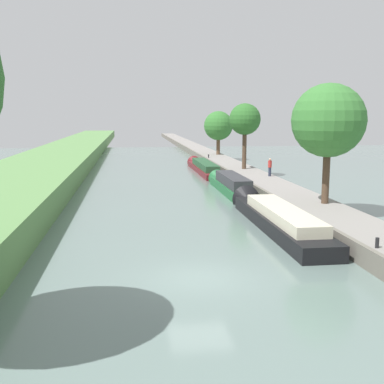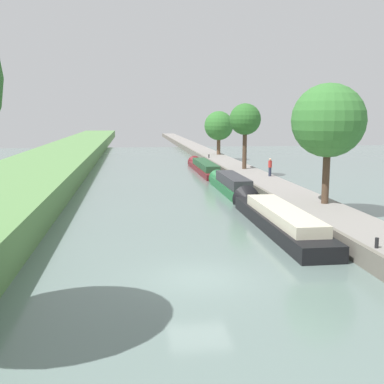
{
  "view_description": "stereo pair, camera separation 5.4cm",
  "coord_description": "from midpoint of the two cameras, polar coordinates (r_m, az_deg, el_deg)",
  "views": [
    {
      "loc": [
        -2.65,
        -17.91,
        6.47
      ],
      "look_at": [
        1.72,
        15.42,
        1.0
      ],
      "focal_mm": 44.14,
      "sensor_mm": 36.0,
      "label": 1
    },
    {
      "loc": [
        -2.6,
        -17.92,
        6.47
      ],
      "look_at": [
        1.72,
        15.42,
        1.0
      ],
      "focal_mm": 44.14,
      "sensor_mm": 36.0,
      "label": 2
    }
  ],
  "objects": [
    {
      "name": "ground_plane",
      "position": [
        19.23,
        0.84,
        -10.42
      ],
      "size": [
        160.0,
        160.0,
        0.0
      ],
      "primitive_type": "plane",
      "color": "slate"
    },
    {
      "name": "narrowboat_maroon",
      "position": [
        55.07,
        1.32,
        3.04
      ],
      "size": [
        1.84,
        16.26,
        1.87
      ],
      "color": "maroon",
      "rests_on": "ground_plane"
    },
    {
      "name": "tree_rightbank_midfar",
      "position": [
        49.81,
        6.37,
        8.66
      ],
      "size": [
        3.27,
        3.27,
        6.81
      ],
      "color": "#4C3828",
      "rests_on": "right_towpath"
    },
    {
      "name": "tree_rightbank_midnear",
      "position": [
        30.91,
        16.12,
        8.26
      ],
      "size": [
        4.61,
        4.61,
        7.56
      ],
      "color": "#4C3828",
      "rests_on": "right_towpath"
    },
    {
      "name": "stone_quay",
      "position": [
        21.31,
        20.67,
        -7.7
      ],
      "size": [
        0.25,
        260.0,
        0.95
      ],
      "color": "#6B665B",
      "rests_on": "ground_plane"
    },
    {
      "name": "narrowboat_green",
      "position": [
        40.66,
        4.57,
        0.95
      ],
      "size": [
        1.84,
        12.02,
        2.06
      ],
      "color": "#1E6033",
      "rests_on": "ground_plane"
    },
    {
      "name": "mooring_bollard_far",
      "position": [
        62.85,
        1.99,
        4.36
      ],
      "size": [
        0.16,
        0.16,
        0.45
      ],
      "color": "black",
      "rests_on": "right_towpath"
    },
    {
      "name": "mooring_bollard_near",
      "position": [
        21.59,
        21.4,
        -5.73
      ],
      "size": [
        0.16,
        0.16,
        0.45
      ],
      "color": "black",
      "rests_on": "right_towpath"
    },
    {
      "name": "person_walking",
      "position": [
        44.21,
        9.35,
        3.02
      ],
      "size": [
        0.34,
        0.34,
        1.66
      ],
      "color": "#282D42",
      "rests_on": "right_towpath"
    },
    {
      "name": "tree_rightbank_far",
      "position": [
        68.03,
        3.18,
        7.98
      ],
      "size": [
        4.13,
        4.13,
        6.18
      ],
      "color": "brown",
      "rests_on": "right_towpath"
    },
    {
      "name": "narrowboat_black",
      "position": [
        28.26,
        9.9,
        -2.94
      ],
      "size": [
        2.14,
        14.47,
        2.04
      ],
      "color": "black",
      "rests_on": "ground_plane"
    }
  ]
}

